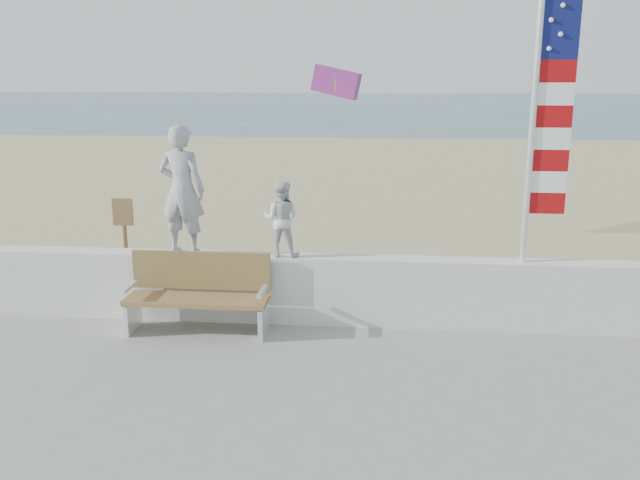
{
  "coord_description": "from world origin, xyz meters",
  "views": [
    {
      "loc": [
        0.99,
        -6.46,
        3.41
      ],
      "look_at": [
        0.2,
        1.8,
        1.35
      ],
      "focal_mm": 38.0,
      "sensor_mm": 36.0,
      "label": 1
    }
  ],
  "objects_px": {
    "child": "(281,219)",
    "flag": "(545,108)",
    "adult": "(182,190)",
    "bench": "(198,292)"
  },
  "relations": [
    {
      "from": "child",
      "to": "adult",
      "type": "bearing_deg",
      "value": 4.28
    },
    {
      "from": "adult",
      "to": "bench",
      "type": "relative_size",
      "value": 0.94
    },
    {
      "from": "adult",
      "to": "child",
      "type": "distance_m",
      "value": 1.35
    },
    {
      "from": "adult",
      "to": "bench",
      "type": "xyz_separation_m",
      "value": [
        0.29,
        -0.45,
        -1.24
      ]
    },
    {
      "from": "adult",
      "to": "flag",
      "type": "distance_m",
      "value": 4.63
    },
    {
      "from": "adult",
      "to": "flag",
      "type": "xyz_separation_m",
      "value": [
        4.5,
        -0.0,
        1.07
      ]
    },
    {
      "from": "child",
      "to": "flag",
      "type": "xyz_separation_m",
      "value": [
        3.21,
        -0.0,
        1.42
      ]
    },
    {
      "from": "bench",
      "to": "flag",
      "type": "bearing_deg",
      "value": 6.15
    },
    {
      "from": "flag",
      "to": "bench",
      "type": "bearing_deg",
      "value": -173.85
    },
    {
      "from": "bench",
      "to": "flag",
      "type": "relative_size",
      "value": 0.51
    }
  ]
}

